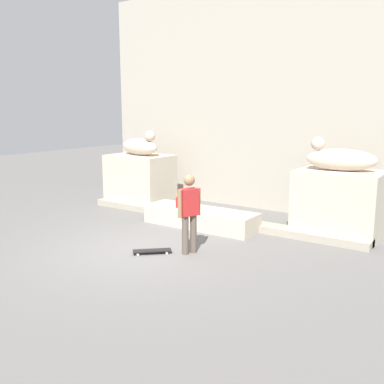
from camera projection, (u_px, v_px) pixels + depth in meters
ground_plane at (140, 251)px, 9.37m from camera, size 40.00×40.00×0.00m
facade_wall at (256, 98)px, 13.09m from camera, size 10.40×0.60×6.59m
pedestal_left at (140, 180)px, 13.85m from camera, size 1.93×1.35×1.56m
pedestal_right at (338, 203)px, 10.40m from camera, size 1.93×1.35×1.56m
statue_reclining_left at (140, 146)px, 13.63m from camera, size 1.68×0.89×0.78m
statue_reclining_right at (340, 159)px, 10.22m from camera, size 1.67×0.81×0.78m
ledge_block at (200, 218)px, 11.22m from camera, size 3.02×0.88×0.47m
skater at (189, 210)px, 9.04m from camera, size 0.32×0.51×1.67m
skateboard at (152, 251)px, 9.17m from camera, size 0.72×0.69×0.08m
bottle_red at (177, 203)px, 11.27m from camera, size 0.06×0.06×0.31m
bottle_clear at (186, 199)px, 11.71m from camera, size 0.07×0.07×0.29m
stair_step at (212, 219)px, 11.69m from camera, size 8.15×0.50×0.18m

